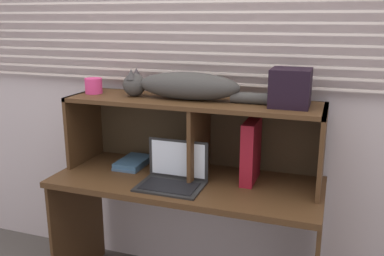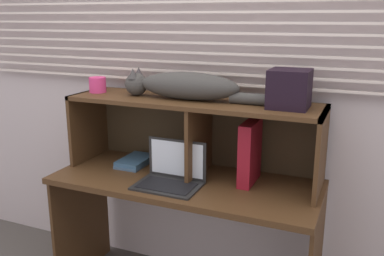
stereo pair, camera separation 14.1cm
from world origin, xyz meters
name	(u,v)px [view 2 (the right image)]	position (x,y,z in m)	size (l,w,h in m)	color
back_panel_with_blinds	(208,64)	(0.00, 0.55, 1.26)	(4.40, 0.08, 2.50)	beige
desk	(185,204)	(0.00, 0.23, 0.57)	(1.36, 0.56, 0.70)	#472D17
hutch_shelf_unit	(195,120)	(0.00, 0.36, 0.98)	(1.31, 0.35, 0.39)	#472D17
cat	(185,86)	(-0.04, 0.33, 1.17)	(0.88, 0.16, 0.15)	#3A3935
laptop	(171,176)	(-0.04, 0.15, 0.75)	(0.31, 0.22, 0.21)	black
binder_upright	(250,152)	(0.31, 0.33, 0.86)	(0.06, 0.22, 0.31)	maroon
book_stack	(135,161)	(-0.35, 0.33, 0.72)	(0.14, 0.23, 0.04)	#405A75
small_basket	(98,85)	(-0.57, 0.33, 1.14)	(0.09, 0.09, 0.08)	#DA3977
storage_box	(289,89)	(0.48, 0.33, 1.19)	(0.18, 0.18, 0.18)	black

